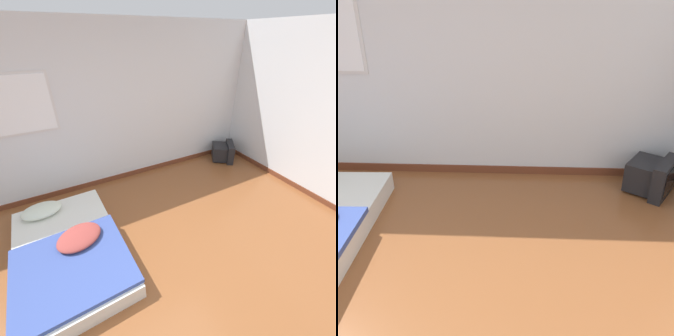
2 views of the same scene
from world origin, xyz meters
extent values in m
plane|color=brown|center=(0.00, 0.00, 0.00)|extent=(20.00, 20.00, 0.00)
cube|color=silver|center=(0.00, 2.76, 1.30)|extent=(8.39, 0.06, 2.60)
cube|color=brown|center=(0.00, 2.72, 0.04)|extent=(8.39, 0.02, 0.09)
cube|color=silver|center=(-1.06, 2.73, 1.56)|extent=(1.17, 0.01, 0.83)
cube|color=white|center=(-1.06, 2.72, 1.56)|extent=(1.10, 0.01, 0.76)
cube|color=silver|center=(-0.77, 1.34, 0.10)|extent=(1.23, 1.94, 0.20)
ellipsoid|color=silver|center=(-1.00, 2.06, 0.27)|extent=(0.53, 0.36, 0.14)
cube|color=#384C93|center=(-0.76, 0.98, 0.22)|extent=(1.23, 1.14, 0.05)
ellipsoid|color=#993D38|center=(-0.62, 1.29, 0.29)|extent=(0.63, 0.57, 0.11)
cube|color=black|center=(2.48, 2.43, 0.18)|extent=(0.49, 0.53, 0.31)
cube|color=black|center=(2.65, 2.31, 0.19)|extent=(0.41, 0.51, 0.38)
cube|color=black|center=(2.71, 2.27, 0.20)|extent=(0.25, 0.36, 0.28)
camera|label=1|loc=(-0.59, -0.87, 2.37)|focal=24.00mm
camera|label=2|loc=(1.17, -1.18, 2.03)|focal=40.00mm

